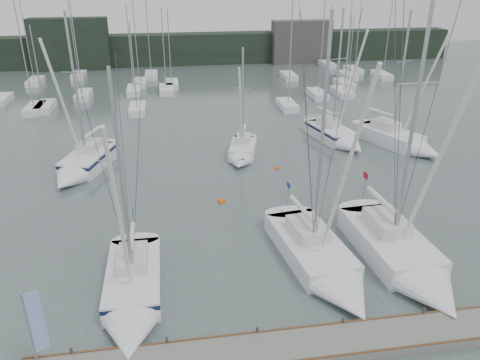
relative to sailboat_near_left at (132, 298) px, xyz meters
name	(u,v)px	position (x,y,z in m)	size (l,w,h in m)	color
ground	(279,281)	(7.62, 0.96, -0.56)	(160.00, 160.00, 0.00)	#4A5A56
dock	(306,346)	(7.62, -4.04, -0.36)	(24.00, 2.00, 0.40)	slate
far_treeline	(195,49)	(7.62, 62.96, 1.94)	(90.00, 4.00, 5.00)	black
far_building_left	(70,44)	(-12.38, 60.96, 3.44)	(12.00, 3.00, 8.00)	black
far_building_right	(301,42)	(25.62, 60.96, 2.94)	(10.00, 3.00, 7.00)	#423F3C
mast_forest	(205,85)	(7.51, 44.43, -0.08)	(54.05, 27.81, 14.67)	silver
sailboat_near_left	(132,298)	(0.00, 0.00, 0.00)	(2.75, 8.92, 12.49)	silver
sailboat_near_center	(326,268)	(10.17, 0.94, -0.02)	(4.30, 10.19, 14.67)	silver
sailboat_near_right	(408,264)	(14.64, 0.51, 0.08)	(3.87, 10.49, 17.14)	silver
sailboat_mid_a	(81,166)	(-4.89, 17.26, 0.11)	(5.04, 8.51, 13.31)	silver
sailboat_mid_c	(242,154)	(8.39, 18.33, -0.04)	(3.62, 6.35, 10.04)	silver
sailboat_mid_d	(339,137)	(18.08, 20.90, 0.06)	(4.34, 8.23, 12.92)	silver
sailboat_mid_e	(403,142)	(23.46, 18.57, 0.07)	(6.06, 9.37, 12.89)	silver
buoy_a	(221,202)	(5.66, 10.60, -0.56)	(0.59, 0.59, 0.59)	#D25312
buoy_b	(277,169)	(10.97, 15.85, -0.56)	(0.50, 0.50, 0.50)	#D25312
dock_banner	(35,327)	(-3.21, -4.10, 2.29)	(0.59, 0.29, 4.14)	#A0A3A7
seagull	(236,161)	(5.43, 2.00, 6.09)	(0.87, 0.45, 0.18)	silver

